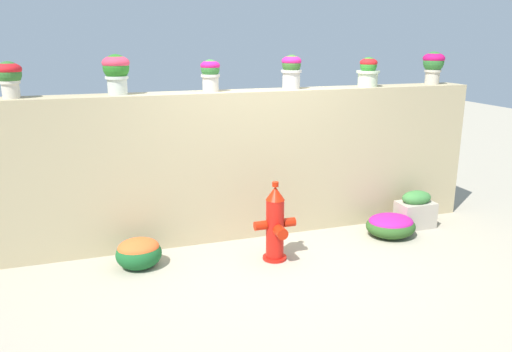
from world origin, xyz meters
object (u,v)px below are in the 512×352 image
(potted_plant_3, at_px, (291,69))
(potted_plant_5, at_px, (433,64))
(potted_plant_4, at_px, (368,71))
(flower_bush_left, at_px, (391,225))
(potted_plant_2, at_px, (210,73))
(potted_plant_1, at_px, (116,70))
(flower_bush_right, at_px, (139,252))
(planter_box, at_px, (415,210))
(fire_hydrant, at_px, (275,225))
(potted_plant_0, at_px, (9,75))

(potted_plant_3, bearing_deg, potted_plant_5, 0.75)
(potted_plant_4, xyz_separation_m, flower_bush_left, (0.06, -0.64, -1.81))
(potted_plant_3, relative_size, flower_bush_left, 0.65)
(potted_plant_2, xyz_separation_m, potted_plant_4, (2.00, -0.02, -0.02))
(potted_plant_1, relative_size, flower_bush_left, 0.70)
(potted_plant_1, height_order, flower_bush_right, potted_plant_1)
(flower_bush_right, bearing_deg, potted_plant_3, 17.04)
(potted_plant_2, bearing_deg, flower_bush_right, -148.17)
(potted_plant_4, bearing_deg, potted_plant_5, 2.99)
(potted_plant_2, relative_size, flower_bush_left, 0.59)
(planter_box, bearing_deg, potted_plant_1, 172.09)
(planter_box, bearing_deg, potted_plant_2, 168.96)
(potted_plant_5, bearing_deg, fire_hydrant, -160.49)
(planter_box, bearing_deg, potted_plant_0, 174.05)
(potted_plant_3, bearing_deg, flower_bush_right, -162.96)
(potted_plant_4, distance_m, planter_box, 1.86)
(potted_plant_0, height_order, potted_plant_5, potted_plant_5)
(potted_plant_3, bearing_deg, planter_box, -17.72)
(potted_plant_1, relative_size, flower_bush_right, 0.89)
(potted_plant_0, bearing_deg, potted_plant_2, 0.41)
(potted_plant_0, bearing_deg, fire_hydrant, -18.56)
(potted_plant_5, bearing_deg, flower_bush_right, -171.07)
(potted_plant_0, xyz_separation_m, fire_hydrant, (2.54, -0.85, -1.59))
(potted_plant_1, xyz_separation_m, fire_hydrant, (1.50, -0.87, -1.62))
(potted_plant_2, xyz_separation_m, planter_box, (2.53, -0.49, -1.75))
(potted_plant_1, bearing_deg, potted_plant_0, -179.19)
(potted_plant_0, height_order, flower_bush_left, potted_plant_0)
(flower_bush_left, height_order, planter_box, planter_box)
(flower_bush_left, bearing_deg, potted_plant_2, 162.07)
(potted_plant_0, relative_size, planter_box, 0.77)
(potted_plant_3, height_order, flower_bush_right, potted_plant_3)
(potted_plant_2, distance_m, potted_plant_3, 0.98)
(potted_plant_4, height_order, planter_box, potted_plant_4)
(potted_plant_2, bearing_deg, potted_plant_1, -179.99)
(potted_plant_1, distance_m, flower_bush_left, 3.67)
(flower_bush_right, bearing_deg, flower_bush_left, -1.37)
(flower_bush_left, distance_m, planter_box, 0.51)
(potted_plant_3, bearing_deg, potted_plant_2, -179.98)
(potted_plant_0, relative_size, potted_plant_2, 1.03)
(fire_hydrant, distance_m, planter_box, 2.10)
(potted_plant_0, distance_m, potted_plant_3, 3.05)
(flower_bush_left, height_order, flower_bush_right, flower_bush_right)
(planter_box, bearing_deg, potted_plant_4, 138.35)
(fire_hydrant, relative_size, flower_bush_left, 1.44)
(potted_plant_5, bearing_deg, potted_plant_0, -179.53)
(potted_plant_2, bearing_deg, potted_plant_5, 0.51)
(flower_bush_right, bearing_deg, potted_plant_2, 31.83)
(potted_plant_2, height_order, potted_plant_3, potted_plant_3)
(fire_hydrant, height_order, flower_bush_left, fire_hydrant)
(potted_plant_4, distance_m, fire_hydrant, 2.34)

